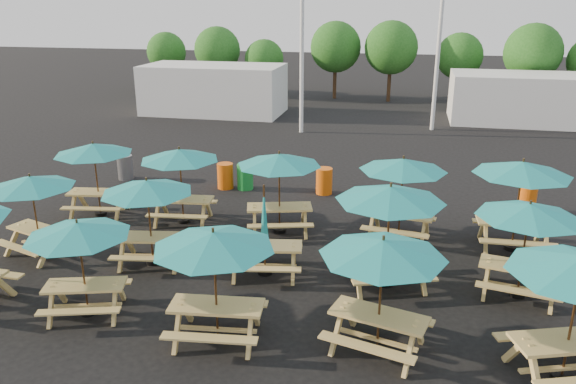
% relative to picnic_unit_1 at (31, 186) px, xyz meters
% --- Properties ---
extents(ground, '(120.00, 120.00, 0.00)m').
position_rel_picnic_unit_1_xyz_m(ground, '(5.96, 1.67, -1.90)').
color(ground, black).
rests_on(ground, ground).
extents(picnic_unit_1, '(2.77, 2.77, 2.17)m').
position_rel_picnic_unit_1_xyz_m(picnic_unit_1, '(0.00, 0.00, 0.00)').
color(picnic_unit_1, tan).
rests_on(picnic_unit_1, ground).
extents(picnic_unit_2, '(2.64, 2.64, 2.30)m').
position_rel_picnic_unit_1_xyz_m(picnic_unit_2, '(0.04, 2.94, 0.12)').
color(picnic_unit_2, tan).
rests_on(picnic_unit_2, ground).
extents(picnic_unit_3, '(2.65, 2.65, 2.11)m').
position_rel_picnic_unit_1_xyz_m(picnic_unit_3, '(2.81, -2.43, -0.05)').
color(picnic_unit_3, tan).
rests_on(picnic_unit_3, ground).
extents(picnic_unit_4, '(2.59, 2.59, 2.23)m').
position_rel_picnic_unit_1_xyz_m(picnic_unit_4, '(3.11, 0.12, 0.06)').
color(picnic_unit_4, tan).
rests_on(picnic_unit_4, ground).
extents(picnic_unit_5, '(2.55, 2.55, 2.29)m').
position_rel_picnic_unit_1_xyz_m(picnic_unit_5, '(2.80, 2.91, 0.10)').
color(picnic_unit_5, tan).
rests_on(picnic_unit_5, ground).
extents(picnic_unit_6, '(2.57, 2.57, 2.31)m').
position_rel_picnic_unit_1_xyz_m(picnic_unit_6, '(5.82, -2.75, 0.12)').
color(picnic_unit_6, tan).
rests_on(picnic_unit_6, ground).
extents(picnic_unit_7, '(2.03, 1.84, 2.29)m').
position_rel_picnic_unit_1_xyz_m(picnic_unit_7, '(6.04, 0.17, -0.96)').
color(picnic_unit_7, tan).
rests_on(picnic_unit_7, ground).
extents(picnic_unit_8, '(2.91, 2.91, 2.35)m').
position_rel_picnic_unit_1_xyz_m(picnic_unit_8, '(5.79, 2.80, 0.16)').
color(picnic_unit_8, tan).
rests_on(picnic_unit_8, ground).
extents(picnic_unit_9, '(2.86, 2.86, 2.31)m').
position_rel_picnic_unit_1_xyz_m(picnic_unit_9, '(8.92, -2.45, 0.12)').
color(picnic_unit_9, tan).
rests_on(picnic_unit_9, ground).
extents(picnic_unit_10, '(3.14, 3.14, 2.45)m').
position_rel_picnic_unit_1_xyz_m(picnic_unit_10, '(8.93, 0.22, 0.25)').
color(picnic_unit_10, tan).
rests_on(picnic_unit_10, ground).
extents(picnic_unit_11, '(2.73, 2.73, 2.34)m').
position_rel_picnic_unit_1_xyz_m(picnic_unit_11, '(9.16, 3.03, 0.15)').
color(picnic_unit_11, tan).
rests_on(picnic_unit_11, ground).
extents(picnic_unit_13, '(2.67, 2.67, 2.24)m').
position_rel_picnic_unit_1_xyz_m(picnic_unit_13, '(11.88, 0.31, 0.06)').
color(picnic_unit_13, tan).
rests_on(picnic_unit_13, ground).
extents(picnic_unit_14, '(2.56, 2.56, 2.46)m').
position_rel_picnic_unit_1_xyz_m(picnic_unit_14, '(12.16, 2.93, 0.26)').
color(picnic_unit_14, tan).
rests_on(picnic_unit_14, ground).
extents(waste_bin_0, '(0.56, 0.56, 0.90)m').
position_rel_picnic_unit_1_xyz_m(waste_bin_0, '(-0.96, 6.53, -1.45)').
color(waste_bin_0, gray).
rests_on(waste_bin_0, ground).
extents(waste_bin_1, '(0.56, 0.56, 0.90)m').
position_rel_picnic_unit_1_xyz_m(waste_bin_1, '(3.02, 6.29, -1.45)').
color(waste_bin_1, '#EB5E0D').
rests_on(waste_bin_1, ground).
extents(waste_bin_2, '(0.56, 0.56, 0.90)m').
position_rel_picnic_unit_1_xyz_m(waste_bin_2, '(3.74, 6.34, -1.45)').
color(waste_bin_2, '#1A9034').
rests_on(waste_bin_2, ground).
extents(waste_bin_3, '(0.56, 0.56, 0.90)m').
position_rel_picnic_unit_1_xyz_m(waste_bin_3, '(6.54, 6.44, -1.45)').
color(waste_bin_3, '#EB5E0D').
rests_on(waste_bin_3, ground).
extents(waste_bin_4, '(0.56, 0.56, 0.90)m').
position_rel_picnic_unit_1_xyz_m(waste_bin_4, '(13.03, 5.98, -1.45)').
color(waste_bin_4, '#EB5E0D').
rests_on(waste_bin_4, ground).
extents(mast_0, '(0.20, 0.20, 12.00)m').
position_rel_picnic_unit_1_xyz_m(mast_0, '(3.96, 15.67, 4.10)').
color(mast_0, silver).
rests_on(mast_0, ground).
extents(mast_1, '(0.20, 0.20, 12.00)m').
position_rel_picnic_unit_1_xyz_m(mast_1, '(10.46, 17.67, 4.10)').
color(mast_1, silver).
rests_on(mast_1, ground).
extents(event_tent_0, '(8.00, 4.00, 2.80)m').
position_rel_picnic_unit_1_xyz_m(event_tent_0, '(-2.04, 19.67, -0.50)').
color(event_tent_0, silver).
rests_on(event_tent_0, ground).
extents(event_tent_1, '(7.00, 4.00, 2.60)m').
position_rel_picnic_unit_1_xyz_m(event_tent_1, '(14.96, 20.67, -0.60)').
color(event_tent_1, silver).
rests_on(event_tent_1, ground).
extents(tree_0, '(2.80, 2.80, 4.24)m').
position_rel_picnic_unit_1_xyz_m(tree_0, '(-8.11, 26.92, 0.93)').
color(tree_0, '#382314').
rests_on(tree_0, ground).
extents(tree_1, '(3.11, 3.11, 4.72)m').
position_rel_picnic_unit_1_xyz_m(tree_1, '(-3.78, 25.57, 1.25)').
color(tree_1, '#382314').
rests_on(tree_1, ground).
extents(tree_2, '(2.59, 2.59, 3.93)m').
position_rel_picnic_unit_1_xyz_m(tree_2, '(-0.42, 25.32, 0.73)').
color(tree_2, '#382314').
rests_on(tree_2, ground).
extents(tree_3, '(3.36, 3.36, 5.09)m').
position_rel_picnic_unit_1_xyz_m(tree_3, '(4.21, 26.39, 1.51)').
color(tree_3, '#382314').
rests_on(tree_3, ground).
extents(tree_4, '(3.41, 3.41, 5.17)m').
position_rel_picnic_unit_1_xyz_m(tree_4, '(7.86, 25.93, 1.56)').
color(tree_4, '#382314').
rests_on(tree_4, ground).
extents(tree_5, '(2.94, 2.94, 4.45)m').
position_rel_picnic_unit_1_xyz_m(tree_5, '(12.19, 26.34, 1.07)').
color(tree_5, '#382314').
rests_on(tree_5, ground).
extents(tree_6, '(3.38, 3.38, 5.13)m').
position_rel_picnic_unit_1_xyz_m(tree_6, '(16.20, 24.56, 1.53)').
color(tree_6, '#382314').
rests_on(tree_6, ground).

